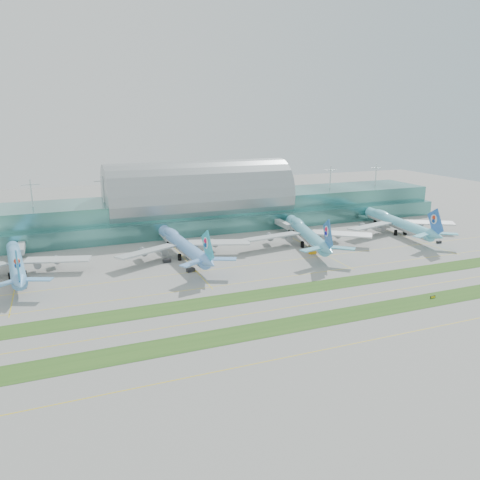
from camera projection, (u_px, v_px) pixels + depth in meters
name	position (u px, v px, depth m)	size (l,w,h in m)	color
ground	(288.00, 293.00, 194.94)	(700.00, 700.00, 0.00)	gray
terminal	(199.00, 205.00, 307.09)	(340.00, 69.10, 36.00)	#3D7A75
grass_strip_near	(323.00, 319.00, 169.75)	(420.00, 12.00, 0.08)	#2D591E
grass_strip_far	(286.00, 291.00, 196.73)	(420.00, 12.00, 0.08)	#2D591E
taxiline_a	(355.00, 343.00, 151.77)	(420.00, 0.35, 0.01)	yellow
taxiline_b	(304.00, 305.00, 182.35)	(420.00, 0.35, 0.01)	yellow
taxiline_c	(270.00, 279.00, 211.13)	(420.00, 0.35, 0.01)	yellow
taxiline_d	(251.00, 265.00, 230.92)	(420.00, 0.35, 0.01)	yellow
airliner_a	(16.00, 262.00, 214.41)	(65.87, 75.17, 20.69)	#67A9E4
airliner_b	(182.00, 244.00, 242.13)	(72.04, 81.95, 22.55)	#6EA8F3
airliner_c	(306.00, 233.00, 264.81)	(72.26, 83.30, 23.17)	#61BBD5
airliner_d	(397.00, 222.00, 291.19)	(72.37, 82.71, 22.77)	#68CCE6
gse_b	(22.00, 287.00, 199.37)	(3.71, 1.72, 1.71)	black
gse_c	(191.00, 270.00, 220.71)	(3.85, 2.05, 1.73)	black
gse_d	(167.00, 261.00, 234.74)	(3.92, 2.19, 1.78)	black
gse_e	(313.00, 252.00, 249.11)	(3.71, 2.22, 1.69)	orange
gse_f	(313.00, 249.00, 255.69)	(4.07, 2.01, 1.54)	black
gse_g	(439.00, 242.00, 269.76)	(2.88, 1.45, 1.46)	black
gse_h	(432.00, 232.00, 292.75)	(3.58, 1.56, 1.24)	black
taxiway_sign_east	(433.00, 297.00, 188.97)	(2.53, 0.41, 1.07)	black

